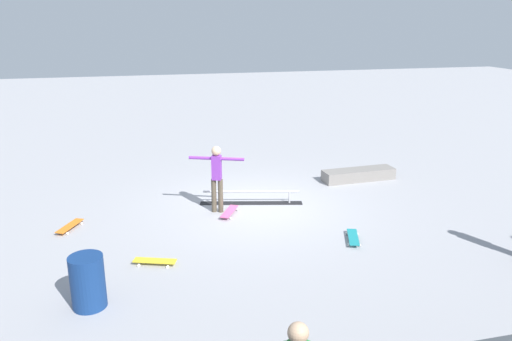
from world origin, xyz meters
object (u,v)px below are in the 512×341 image
Objects in this scene: loose_skateboard_yellow at (155,261)px; trash_bin at (88,282)px; skater_main at (217,174)px; loose_skateboard_orange at (70,226)px; skateboard_main at (229,212)px; loose_skateboard_teal at (353,237)px; skate_ledge at (358,175)px; grind_rail at (251,198)px.

trash_bin is at bearing -112.85° from loose_skateboard_yellow.
skater_main is 1.98× the size of loose_skateboard_orange.
skateboard_main is 3.52m from loose_skateboard_orange.
loose_skateboard_orange is at bearing -154.54° from skater_main.
loose_skateboard_orange is at bearing -61.74° from skateboard_main.
skateboard_main is at bearing -112.49° from loose_skateboard_teal.
loose_skateboard_orange is (3.29, 0.24, -0.85)m from skater_main.
skater_main is 1.94× the size of loose_skateboard_yellow.
loose_skateboard_yellow is 4.02m from loose_skateboard_teal.
skateboard_main is 2.76m from loose_skateboard_yellow.
skate_ledge is 2.60× the size of skateboard_main.
skater_main is at bearing 75.47° from loose_skateboard_yellow.
skater_main is (0.90, 0.35, 0.78)m from grind_rail.
skater_main is 1.84× the size of trash_bin.
skate_ledge is 6.95m from loose_skateboard_yellow.
loose_skateboard_orange is at bearing -89.60° from loose_skateboard_teal.
loose_skateboard_teal is at bearing 76.18° from skateboard_main.
skater_main reaches higher than trash_bin.
trash_bin is (-0.65, 3.26, 0.36)m from loose_skateboard_orange.
loose_skateboard_orange is (1.72, -2.09, 0.00)m from loose_skateboard_yellow.
loose_skateboard_yellow is 2.70m from loose_skateboard_orange.
loose_skateboard_teal is 6.07m from loose_skateboard_orange.
skateboard_main is 2.98m from loose_skateboard_teal.
grind_rail is 0.89m from skateboard_main.
loose_skateboard_yellow is 1.63m from trash_bin.
grind_rail is at bearing -55.16° from loose_skateboard_orange.
loose_skateboard_yellow and loose_skateboard_teal have the same top height.
skater_main is at bearing 18.62° from skate_ledge.
skate_ledge is at bearing 173.25° from loose_skateboard_teal.
grind_rail reaches higher than loose_skateboard_yellow.
loose_skateboard_yellow is at bearing -113.79° from loose_skateboard_orange.
skateboard_main is at bearing 68.52° from loose_skateboard_yellow.
loose_skateboard_yellow is 0.94× the size of trash_bin.
grind_rail is at bearing 160.11° from skateboard_main.
skateboard_main is at bearing -63.22° from loose_skateboard_orange.
loose_skateboard_teal is 5.26m from trash_bin.
skate_ledge is 4.37m from skateboard_main.
grind_rail is at bearing 17.93° from skate_ledge.
grind_rail is at bearing -129.50° from loose_skateboard_teal.
skateboard_main is at bearing 55.03° from grind_rail.
loose_skateboard_teal is (-4.02, -0.09, 0.00)m from loose_skateboard_yellow.
skate_ledge is 2.58× the size of loose_skateboard_orange.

